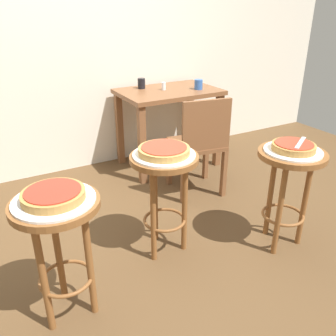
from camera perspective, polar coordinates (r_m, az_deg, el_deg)
The scene contains 17 objects.
ground_plane at distance 2.45m, azimuth -0.88°, elevation -13.11°, with size 6.00×6.00×0.00m, color brown.
back_wall at distance 3.47m, azimuth -15.38°, elevation 23.96°, with size 6.00×0.10×3.00m, color silver.
stool_foreground at distance 2.38m, azimuth 18.79°, elevation -1.27°, with size 0.42×0.42×0.68m.
serving_plate_foreground at distance 2.31m, azimuth 19.38°, elevation 2.60°, with size 0.35×0.35×0.01m, color white.
pizza_foreground at distance 2.30m, azimuth 19.48°, elevation 3.25°, with size 0.26×0.26×0.05m.
stool_middle at distance 1.81m, azimuth -17.06°, elevation -9.72°, with size 0.42×0.42×0.68m.
serving_plate_middle at distance 1.72m, azimuth -17.77°, elevation -4.94°, with size 0.38×0.38×0.01m, color silver.
pizza_middle at distance 1.71m, azimuth -17.90°, elevation -4.12°, with size 0.29×0.29×0.05m.
stool_leftside at distance 2.20m, azimuth -0.61°, elevation -2.03°, with size 0.42×0.42×0.68m.
serving_plate_leftside at distance 2.13m, azimuth -0.63°, elevation 2.14°, with size 0.38×0.38×0.01m, color white.
pizza_leftside at distance 2.12m, azimuth -0.63°, elevation 2.85°, with size 0.31×0.31×0.05m.
dining_table at distance 3.49m, azimuth 0.09°, elevation 10.20°, with size 0.93×0.62×0.76m.
cup_near_edge at distance 3.48m, azimuth 4.90°, elevation 13.19°, with size 0.08×0.08×0.09m, color #3360B2.
cup_far_edge at distance 3.50m, azimuth -4.27°, elevation 13.35°, with size 0.07×0.07×0.10m, color black.
condiment_shaker at distance 3.44m, azimuth -0.70°, elevation 12.98°, with size 0.04×0.04×0.07m, color white.
wooden_chair at distance 2.94m, azimuth 5.10°, elevation 4.06°, with size 0.46×0.46×0.85m.
pizza_server_knife at distance 2.31m, azimuth 20.43°, elevation 3.82°, with size 0.22×0.02×0.01m, color silver.
Camera 1 is at (-0.91, -1.70, 1.51)m, focal length 38.07 mm.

